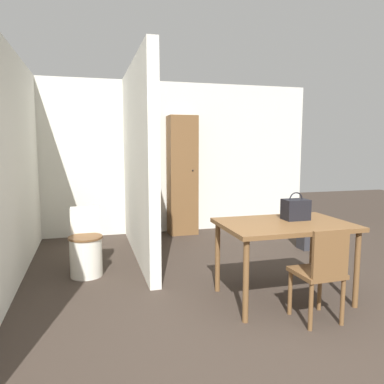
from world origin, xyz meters
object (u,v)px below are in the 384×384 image
toilet (86,247)px  space_heater (310,231)px  handbag (296,209)px  wooden_cabinet (182,175)px  wooden_chair (321,271)px  dining_table (284,231)px

toilet → space_heater: toilet is taller
handbag → space_heater: bearing=51.9°
wooden_cabinet → space_heater: 2.19m
wooden_chair → wooden_cabinet: bearing=93.7°
dining_table → space_heater: 1.97m
handbag → space_heater: (1.07, 1.37, -0.60)m
wooden_cabinet → handbag: bearing=-80.9°
dining_table → toilet: (-1.82, 1.22, -0.35)m
wooden_chair → toilet: size_ratio=1.09×
handbag → wooden_cabinet: 2.81m
wooden_chair → toilet: bearing=135.2°
toilet → wooden_cabinet: size_ratio=0.38×
dining_table → wooden_cabinet: 2.90m
dining_table → handbag: bearing=30.4°
dining_table → wooden_chair: (0.05, -0.52, -0.23)m
wooden_cabinet → space_heater: wooden_cabinet is taller
handbag → wooden_cabinet: (-0.44, 2.77, 0.12)m
wooden_chair → wooden_cabinet: wooden_cabinet is taller
dining_table → wooden_cabinet: wooden_cabinet is taller
wooden_chair → space_heater: size_ratio=1.62×
dining_table → wooden_chair: wooden_chair is taller
space_heater → dining_table: bearing=-130.3°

